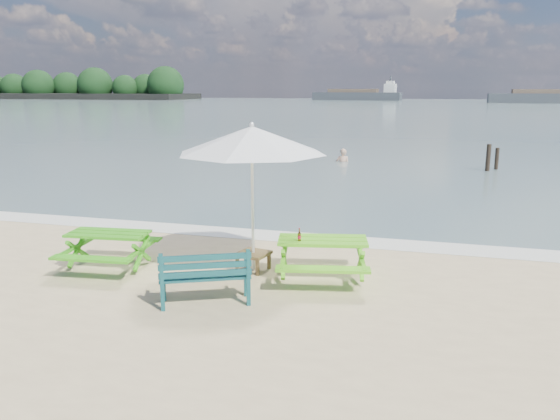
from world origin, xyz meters
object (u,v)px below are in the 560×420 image
(patio_umbrella, at_px, (252,140))
(beer_bottle, at_px, (299,237))
(picnic_table_left, at_px, (109,251))
(side_table, at_px, (253,261))
(picnic_table_right, at_px, (322,260))
(swimmer, at_px, (343,167))
(park_bench, at_px, (206,287))

(patio_umbrella, distance_m, beer_bottle, 1.92)
(picnic_table_left, bearing_deg, patio_umbrella, 12.89)
(side_table, height_order, patio_umbrella, patio_umbrella)
(picnic_table_right, relative_size, side_table, 3.11)
(side_table, relative_size, beer_bottle, 2.84)
(side_table, xyz_separation_m, swimmer, (-0.77, 15.80, -0.44))
(picnic_table_left, bearing_deg, beer_bottle, 3.92)
(picnic_table_right, height_order, patio_umbrella, patio_umbrella)
(picnic_table_right, bearing_deg, picnic_table_left, -173.09)
(park_bench, distance_m, beer_bottle, 1.89)
(picnic_table_right, height_order, swimmer, picnic_table_right)
(picnic_table_left, relative_size, park_bench, 1.21)
(park_bench, xyz_separation_m, patio_umbrella, (0.24, 1.71, 2.18))
(beer_bottle, bearing_deg, picnic_table_left, -176.08)
(park_bench, xyz_separation_m, beer_bottle, (1.20, 1.35, 0.55))
(beer_bottle, bearing_deg, patio_umbrella, 159.58)
(picnic_table_left, distance_m, picnic_table_right, 4.02)
(park_bench, xyz_separation_m, side_table, (0.24, 1.71, -0.09))
(picnic_table_right, bearing_deg, swimmer, 97.55)
(side_table, height_order, beer_bottle, beer_bottle)
(park_bench, distance_m, patio_umbrella, 2.78)
(patio_umbrella, bearing_deg, side_table, 0.00)
(patio_umbrella, bearing_deg, beer_bottle, -20.42)
(picnic_table_left, xyz_separation_m, park_bench, (2.42, -1.10, -0.07))
(picnic_table_right, bearing_deg, park_bench, -134.71)
(patio_umbrella, bearing_deg, picnic_table_right, -5.31)
(patio_umbrella, xyz_separation_m, swimmer, (-0.77, 15.80, -2.70))
(park_bench, height_order, side_table, park_bench)
(park_bench, relative_size, side_table, 2.29)
(patio_umbrella, distance_m, swimmer, 16.04)
(picnic_table_right, height_order, side_table, picnic_table_right)
(picnic_table_left, bearing_deg, park_bench, -24.49)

